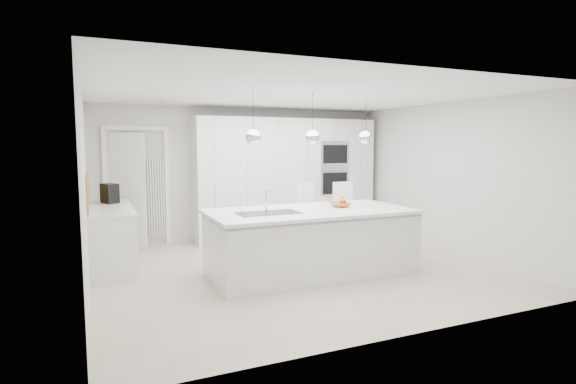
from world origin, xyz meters
name	(u,v)px	position (x,y,z in m)	size (l,w,h in m)	color
floor	(296,269)	(0.00, 0.00, 0.00)	(5.50, 5.50, 0.00)	#C0B19B
wall_back	(242,173)	(0.00, 2.50, 1.25)	(5.50, 5.50, 0.00)	silver
wall_left	(85,192)	(-2.75, 0.00, 1.25)	(5.00, 5.00, 0.00)	silver
ceiling	(297,95)	(0.00, 0.00, 2.50)	(5.50, 5.50, 0.00)	white
tall_cabinets	(287,178)	(0.80, 2.20, 1.15)	(3.60, 0.60, 2.30)	silver
oven_stack	(335,168)	(1.70, 1.89, 1.35)	(0.62, 0.04, 1.05)	#A5A5A8
doorway_frame	(137,189)	(-1.95, 2.47, 1.02)	(1.11, 0.08, 2.13)	white
hallway_door	(122,191)	(-2.20, 2.42, 1.00)	(0.82, 0.04, 2.00)	white
radiator	(156,198)	(-1.63, 2.46, 0.85)	(0.32, 0.04, 1.40)	white
left_base_cabinets	(111,238)	(-2.45, 1.20, 0.43)	(0.60, 1.80, 0.86)	silver
left_worktop	(110,208)	(-2.45, 1.20, 0.88)	(0.62, 1.82, 0.04)	white
oak_backsplash	(87,191)	(-2.74, 1.20, 1.15)	(0.02, 1.80, 0.50)	#AD8134
island_base	(312,244)	(0.10, -0.30, 0.43)	(2.80, 1.20, 0.86)	silver
island_worktop	(310,211)	(0.10, -0.25, 0.88)	(2.84, 1.40, 0.04)	white
island_sink	(268,219)	(-0.55, -0.30, 0.82)	(0.84, 0.44, 0.18)	#3F3F42
island_tap	(266,200)	(-0.50, -0.10, 1.05)	(0.02, 0.02, 0.30)	white
pendant_left	(253,137)	(-0.75, -0.30, 1.90)	(0.20, 0.20, 0.20)	white
pendant_mid	(312,137)	(0.10, -0.30, 1.90)	(0.20, 0.20, 0.20)	white
pendant_right	(365,138)	(0.95, -0.30, 1.90)	(0.20, 0.20, 0.20)	white
fruit_bowl	(341,204)	(0.63, -0.17, 0.94)	(0.30, 0.30, 0.07)	#AD8134
espresso_machine	(110,193)	(-2.43, 1.65, 1.05)	(0.18, 0.28, 0.30)	black
bar_stool_left	(309,220)	(0.51, 0.63, 0.58)	(0.39, 0.54, 1.17)	white
bar_stool_right	(347,217)	(1.25, 0.67, 0.58)	(0.38, 0.53, 1.16)	white
apple_a	(344,202)	(0.66, -0.20, 0.97)	(0.08, 0.08, 0.08)	#B31000
apple_b	(342,202)	(0.67, -0.16, 0.97)	(0.07, 0.07, 0.07)	#B31000
apple_c	(342,203)	(0.64, -0.21, 0.97)	(0.08, 0.08, 0.08)	#B31000
banana_bunch	(341,200)	(0.62, -0.18, 1.01)	(0.20, 0.20, 0.03)	yellow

